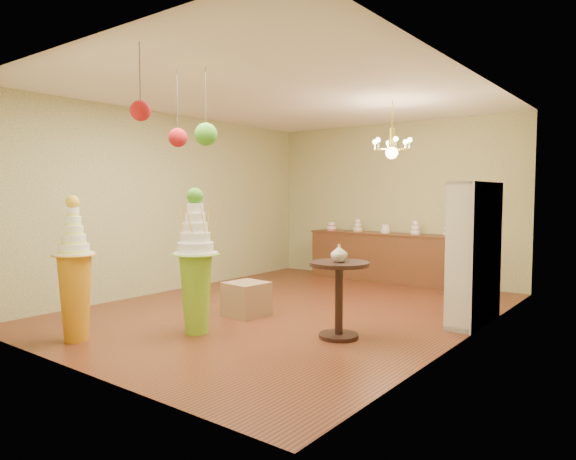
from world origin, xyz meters
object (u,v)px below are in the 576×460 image
Objects in this scene: pedestal_orange at (75,285)px; sideboard at (385,256)px; pedestal_green at (196,274)px; round_table at (339,289)px.

pedestal_orange reaches higher than sideboard.
pedestal_orange is at bearing -128.77° from pedestal_green.
pedestal_orange is 1.86× the size of round_table.
sideboard is (0.96, 5.69, -0.16)m from pedestal_orange.
sideboard is at bearing 88.52° from pedestal_green.
sideboard is 4.02m from round_table.
pedestal_orange reaches higher than round_table.
pedestal_green is at bearing 51.23° from pedestal_orange.
pedestal_green is at bearing -149.29° from round_table.
pedestal_green reaches higher than sideboard.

